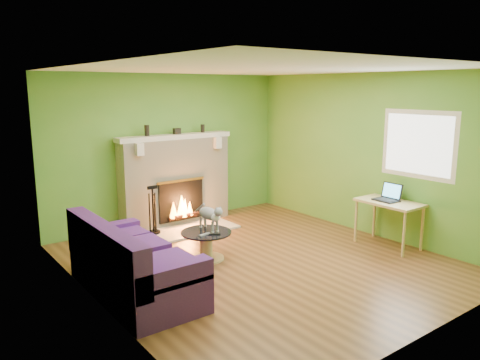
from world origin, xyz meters
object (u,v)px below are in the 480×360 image
(sofa, at_px, (130,266))
(cat, at_px, (209,217))
(coffee_table, at_px, (206,243))
(desk, at_px, (389,207))

(sofa, relative_size, cat, 3.20)
(cat, bearing_deg, sofa, -161.25)
(coffee_table, bearing_deg, sofa, -162.45)
(sofa, height_order, coffee_table, sofa)
(sofa, distance_m, desk, 3.89)
(sofa, relative_size, desk, 2.09)
(desk, bearing_deg, cat, 152.88)
(sofa, height_order, cat, sofa)
(coffee_table, relative_size, desk, 0.75)
(desk, height_order, cat, cat)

